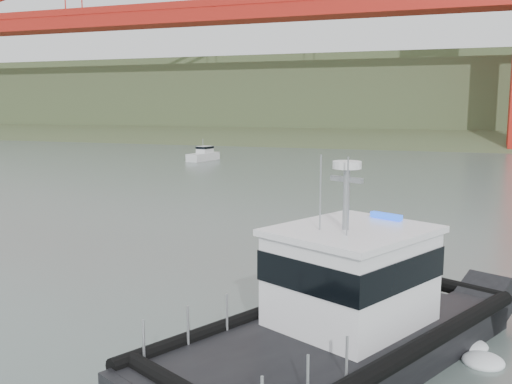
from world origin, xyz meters
TOP-DOWN VIEW (x-y plane):
  - ground at (0.00, 0.00)m, footprint 400.00×400.00m
  - headlands at (0.00, 125.50)m, footprint 500.00×105.36m
  - patrol_boat at (7.16, -3.84)m, footprint 8.93×12.40m
  - motorboat at (-20.47, 46.88)m, footprint 2.50×5.31m

SIDE VIEW (x-z plane):
  - ground at x=0.00m, z-range 0.00..0.00m
  - motorboat at x=-20.47m, z-range -0.70..2.10m
  - patrol_boat at x=7.16m, z-range -1.42..4.27m
  - headlands at x=0.00m, z-range -6.52..20.61m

